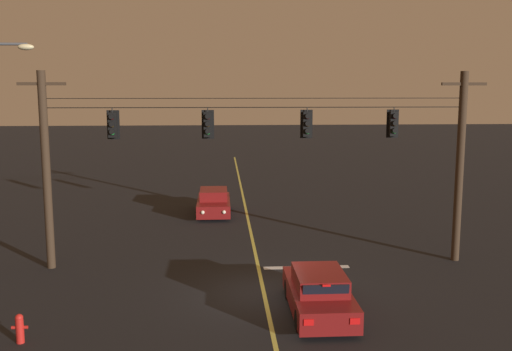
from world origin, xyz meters
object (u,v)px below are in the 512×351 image
(traffic_light_left_inner, at_px, (208,125))
(fire_hydrant, at_px, (20,328))
(traffic_light_leftmost, at_px, (113,125))
(traffic_light_right_inner, at_px, (394,124))
(car_oncoming_lead, at_px, (214,203))
(traffic_light_centre, at_px, (307,124))
(car_waiting_near_lane, at_px, (319,293))

(traffic_light_left_inner, bearing_deg, fire_hydrant, -126.94)
(traffic_light_leftmost, bearing_deg, traffic_light_right_inner, 0.00)
(traffic_light_leftmost, bearing_deg, fire_hydrant, -102.39)
(traffic_light_right_inner, xyz_separation_m, car_oncoming_lead, (-7.23, 9.43, -4.97))
(traffic_light_leftmost, height_order, traffic_light_centre, same)
(fire_hydrant, bearing_deg, car_oncoming_lead, 72.22)
(traffic_light_leftmost, relative_size, car_oncoming_lead, 0.28)
(traffic_light_leftmost, height_order, fire_hydrant, traffic_light_leftmost)
(traffic_light_centre, bearing_deg, car_waiting_near_lane, -93.85)
(traffic_light_right_inner, xyz_separation_m, fire_hydrant, (-12.44, -6.83, -5.17))
(car_waiting_near_lane, bearing_deg, traffic_light_right_inner, 54.00)
(traffic_light_centre, relative_size, car_waiting_near_lane, 0.28)
(traffic_light_leftmost, xyz_separation_m, fire_hydrant, (-1.50, -6.83, -5.17))
(car_waiting_near_lane, bearing_deg, traffic_light_centre, 86.15)
(traffic_light_left_inner, bearing_deg, traffic_light_right_inner, 0.00)
(car_oncoming_lead, relative_size, fire_hydrant, 5.26)
(car_oncoming_lead, height_order, fire_hydrant, car_oncoming_lead)
(traffic_light_left_inner, bearing_deg, traffic_light_leftmost, 180.00)
(traffic_light_left_inner, height_order, traffic_light_right_inner, same)
(traffic_light_leftmost, bearing_deg, traffic_light_left_inner, 0.00)
(fire_hydrant, bearing_deg, traffic_light_left_inner, 53.06)
(traffic_light_centre, relative_size, fire_hydrant, 1.45)
(traffic_light_centre, height_order, traffic_light_right_inner, same)
(car_oncoming_lead, bearing_deg, car_waiting_near_lane, -76.82)
(car_oncoming_lead, bearing_deg, traffic_light_leftmost, -111.50)
(traffic_light_leftmost, height_order, car_oncoming_lead, traffic_light_leftmost)
(traffic_light_left_inner, relative_size, car_waiting_near_lane, 0.28)
(traffic_light_centre, distance_m, fire_hydrant, 12.42)
(traffic_light_centre, relative_size, traffic_light_right_inner, 1.00)
(traffic_light_right_inner, relative_size, car_waiting_near_lane, 0.28)
(traffic_light_centre, bearing_deg, fire_hydrant, -142.81)
(traffic_light_left_inner, distance_m, traffic_light_centre, 3.86)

